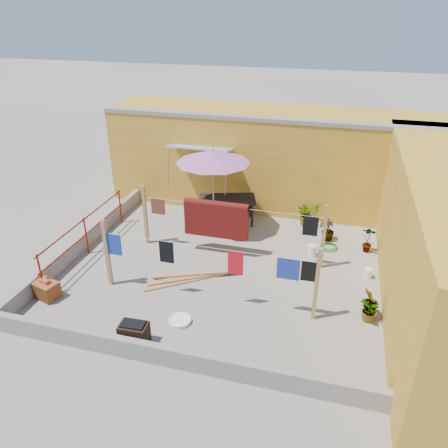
{
  "coord_description": "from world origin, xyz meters",
  "views": [
    {
      "loc": [
        2.64,
        -9.41,
        6.3
      ],
      "look_at": [
        -0.03,
        0.3,
        1.19
      ],
      "focal_mm": 35.0,
      "sensor_mm": 36.0,
      "label": 1
    }
  ],
  "objects": [
    {
      "name": "brick_stack",
      "position": [
        -3.7,
        -2.3,
        0.21
      ],
      "size": [
        0.66,
        0.56,
        0.5
      ],
      "color": "#9D5024",
      "rests_on": "ground"
    },
    {
      "name": "green_hose",
      "position": [
        2.66,
        1.89,
        0.04
      ],
      "size": [
        0.52,
        0.52,
        0.08
      ],
      "color": "#17671B",
      "rests_on": "ground"
    },
    {
      "name": "plant_right_a",
      "position": [
        3.7,
        1.96,
        0.4
      ],
      "size": [
        0.47,
        0.37,
        0.8
      ],
      "primitive_type": "imported",
      "rotation": [
        0.0,
        0.0,
        2.93
      ],
      "color": "#1E5E1B",
      "rests_on": "ground"
    },
    {
      "name": "plant_right_b",
      "position": [
        3.7,
        -0.98,
        0.38
      ],
      "size": [
        0.38,
        0.45,
        0.77
      ],
      "primitive_type": "imported",
      "rotation": [
        0.0,
        0.0,
        4.61
      ],
      "color": "#1E5E1B",
      "rests_on": "ground"
    },
    {
      "name": "parapet_front",
      "position": [
        0.0,
        -3.58,
        0.22
      ],
      "size": [
        8.3,
        0.16,
        0.44
      ],
      "primitive_type": "cube",
      "color": "gray",
      "rests_on": "ground"
    },
    {
      "name": "parapet_left",
      "position": [
        -4.08,
        0.0,
        0.22
      ],
      "size": [
        0.16,
        7.3,
        0.44
      ],
      "primitive_type": "cube",
      "color": "gray",
      "rests_on": "ground"
    },
    {
      "name": "clothesline_rig",
      "position": [
        -0.3,
        0.56,
        1.01
      ],
      "size": [
        5.09,
        2.35,
        1.8
      ],
      "color": "tan",
      "rests_on": "ground"
    },
    {
      "name": "ground",
      "position": [
        0.0,
        0.0,
        0.0
      ],
      "size": [
        80.0,
        80.0,
        0.0
      ],
      "primitive_type": "plane",
      "color": "#9E998E",
      "rests_on": "ground"
    },
    {
      "name": "plant_right_c",
      "position": [
        3.7,
        -1.18,
        0.28
      ],
      "size": [
        0.58,
        0.62,
        0.56
      ],
      "primitive_type": "imported",
      "rotation": [
        0.0,
        0.0,
        5.04
      ],
      "color": "#1E5E1B",
      "rests_on": "ground"
    },
    {
      "name": "wall_back",
      "position": [
        0.5,
        4.69,
        1.61
      ],
      "size": [
        11.0,
        3.27,
        3.21
      ],
      "color": "gold",
      "rests_on": "ground"
    },
    {
      "name": "lumber_pile",
      "position": [
        -0.63,
        -0.68,
        0.07
      ],
      "size": [
        2.15,
        1.48,
        0.14
      ],
      "color": "tan",
      "rests_on": "ground"
    },
    {
      "name": "white_basin",
      "position": [
        -0.32,
        -2.32,
        0.05
      ],
      "size": [
        0.52,
        0.52,
        0.09
      ],
      "color": "white",
      "rests_on": "ground"
    },
    {
      "name": "plant_back_b",
      "position": [
        2.57,
        2.36,
        0.34
      ],
      "size": [
        0.45,
        0.45,
        0.69
      ],
      "primitive_type": "imported",
      "rotation": [
        0.0,
        0.0,
        1.39
      ],
      "color": "#1E5E1B",
      "rests_on": "ground"
    },
    {
      "name": "outdoor_table",
      "position": [
        -0.6,
        2.74,
        0.75
      ],
      "size": [
        1.94,
        1.35,
        0.83
      ],
      "color": "black",
      "rests_on": "ground"
    },
    {
      "name": "plant_back_a",
      "position": [
        1.89,
        3.2,
        0.39
      ],
      "size": [
        0.94,
        0.92,
        0.79
      ],
      "primitive_type": "imported",
      "rotation": [
        0.0,
        0.0,
        0.66
      ],
      "color": "#1E5E1B",
      "rests_on": "ground"
    },
    {
      "name": "water_jug_b",
      "position": [
        3.7,
        0.58,
        0.14
      ],
      "size": [
        0.2,
        0.2,
        0.32
      ],
      "color": "white",
      "rests_on": "ground"
    },
    {
      "name": "brazier",
      "position": [
        -0.98,
        -3.2,
        0.25
      ],
      "size": [
        0.6,
        0.41,
        0.52
      ],
      "color": "black",
      "rests_on": "ground"
    },
    {
      "name": "water_jug_a",
      "position": [
        2.22,
        1.32,
        0.17
      ],
      "size": [
        0.24,
        0.24,
        0.38
      ],
      "color": "white",
      "rests_on": "ground"
    },
    {
      "name": "red_railing",
      "position": [
        -3.85,
        -0.2,
        0.72
      ],
      "size": [
        0.05,
        4.2,
        1.1
      ],
      "color": "maroon",
      "rests_on": "ground"
    },
    {
      "name": "patio_umbrella",
      "position": [
        -0.86,
        2.09,
        2.35
      ],
      "size": [
        2.24,
        2.24,
        2.62
      ],
      "color": "gray",
      "rests_on": "ground"
    }
  ]
}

